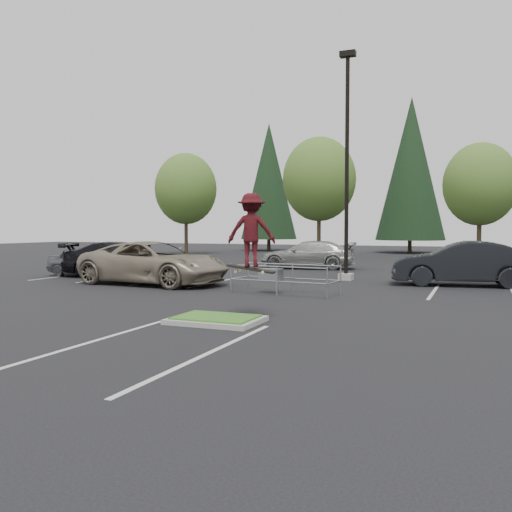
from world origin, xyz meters
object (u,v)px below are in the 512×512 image
at_px(decid_c, 480,187).
at_px(skateboarder, 251,231).
at_px(conif_b, 411,169).
at_px(car_l_grey, 86,262).
at_px(light_pole, 347,178).
at_px(cart_corral, 274,275).
at_px(car_l_black, 122,259).
at_px(decid_a, 186,191).
at_px(conif_a, 269,181).
at_px(car_r_charc, 462,263).
at_px(car_l_tan, 154,263).
at_px(car_far_silver, 308,255).
at_px(decid_b, 319,182).

xyz_separation_m(decid_c, skateboarder, (-5.47, -28.83, -2.97)).
xyz_separation_m(decid_c, conif_b, (-5.99, 10.67, 2.59)).
distance_m(skateboarder, car_l_grey, 14.52).
relative_size(light_pole, cart_corral, 2.62).
bearing_deg(car_l_grey, car_l_black, -55.80).
distance_m(skateboarder, car_l_black, 13.79).
xyz_separation_m(decid_a, decid_c, (24.00, -0.20, -0.33)).
bearing_deg(conif_a, car_r_charc, -55.79).
relative_size(conif_a, car_l_grey, 3.12).
xyz_separation_m(decid_c, conif_a, (-19.99, 10.17, 1.84)).
relative_size(car_l_tan, car_l_black, 1.11).
xyz_separation_m(decid_c, car_far_silver, (-9.08, -11.83, -4.46)).
xyz_separation_m(decid_c, car_l_black, (-15.99, -20.04, -4.41)).
height_order(car_l_tan, car_far_silver, car_l_tan).
distance_m(cart_corral, car_far_silver, 12.07).
bearing_deg(conif_b, decid_b, -121.09).
bearing_deg(car_l_black, cart_corral, -134.39).
height_order(light_pole, conif_b, conif_b).
xyz_separation_m(car_l_grey, car_far_silver, (8.41, 9.00, 0.09)).
bearing_deg(decid_a, decid_c, -0.48).
xyz_separation_m(skateboarder, car_l_grey, (-12.02, 8.00, -1.57)).
xyz_separation_m(cart_corral, car_l_black, (-9.24, 3.64, 0.17)).
distance_m(decid_a, car_l_tan, 25.98).
bearing_deg(car_l_tan, car_r_charc, -64.98).
xyz_separation_m(car_l_tan, car_l_black, (-3.50, 2.57, -0.05)).
relative_size(decid_a, car_far_silver, 1.62).
relative_size(cart_corral, skateboarder, 1.86).
bearing_deg(car_r_charc, car_l_tan, -77.65).
bearing_deg(decid_a, conif_b, 30.17).
height_order(light_pole, conif_a, conif_a).
distance_m(cart_corral, car_l_tan, 5.84).
distance_m(light_pole, cart_corral, 7.13).
height_order(conif_b, car_r_charc, conif_b).
relative_size(light_pole, car_far_silver, 1.84).
relative_size(decid_a, cart_corral, 2.30).
bearing_deg(conif_b, car_far_silver, -97.82).
relative_size(light_pole, car_l_grey, 2.43).
relative_size(light_pole, conif_b, 0.70).
bearing_deg(light_pole, car_l_black, -168.15).
relative_size(decid_b, conif_a, 0.74).
bearing_deg(car_far_silver, light_pole, 22.54).
bearing_deg(car_l_black, decid_a, -1.30).
height_order(decid_b, car_l_tan, decid_b).
xyz_separation_m(conif_a, skateboarder, (14.52, -39.00, -4.82)).
height_order(decid_c, cart_corral, decid_c).
bearing_deg(car_l_tan, decid_c, -23.70).
xyz_separation_m(car_l_grey, car_r_charc, (16.87, 2.50, 0.20)).
bearing_deg(light_pole, conif_a, 117.38).
height_order(light_pole, decid_c, light_pole).
xyz_separation_m(decid_b, car_r_charc, (11.38, -19.03, -5.14)).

